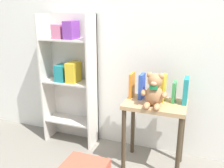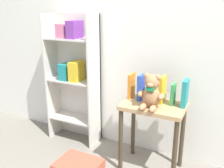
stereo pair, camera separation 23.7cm
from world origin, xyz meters
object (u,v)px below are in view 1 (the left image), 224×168
book_standing_green (174,92)px  book_standing_blue (142,86)px  display_table (155,116)px  bookshelf_side (70,74)px  book_standing_teal (186,91)px  teddy_bear (154,91)px  book_standing_orange (132,85)px  book_standing_yellow (163,88)px  book_standing_purple (152,87)px

book_standing_green → book_standing_blue: bearing=-177.9°
display_table → book_standing_blue: bearing=154.4°
bookshelf_side → book_standing_teal: 1.20m
teddy_bear → book_standing_teal: size_ratio=1.27×
book_standing_orange → book_standing_blue: size_ratio=0.99×
book_standing_blue → book_standing_yellow: size_ratio=0.97×
book_standing_yellow → book_standing_green: 0.10m
teddy_bear → book_standing_yellow: size_ratio=1.23×
bookshelf_side → book_standing_orange: (0.71, -0.10, -0.02)m
book_standing_orange → book_standing_blue: book_standing_blue is taller
book_standing_yellow → book_standing_green: book_standing_yellow is taller
teddy_bear → book_standing_purple: size_ratio=1.26×
book_standing_blue → book_standing_yellow: bearing=5.2°
book_standing_yellow → book_standing_blue: bearing=-174.3°
book_standing_yellow → book_standing_teal: (0.19, 0.00, -0.00)m
display_table → book_standing_purple: 0.26m
bookshelf_side → display_table: bookshelf_side is taller
bookshelf_side → book_standing_green: 1.11m
book_standing_orange → book_standing_purple: bearing=-1.1°
bookshelf_side → book_standing_blue: size_ratio=5.97×
display_table → book_standing_green: 0.28m
book_standing_purple → book_standing_yellow: size_ratio=0.98×
display_table → teddy_bear: teddy_bear is taller
teddy_bear → book_standing_yellow: teddy_bear is taller
book_standing_teal → bookshelf_side: bearing=174.5°
display_table → book_standing_blue: 0.30m
book_standing_blue → book_standing_teal: size_ratio=1.00×
book_standing_orange → book_standing_teal: 0.49m
book_standing_blue → display_table: bearing=-23.9°
book_standing_orange → book_standing_yellow: bearing=0.5°
book_standing_green → book_standing_teal: bearing=6.6°
teddy_bear → display_table: bearing=88.8°
book_standing_purple → book_standing_teal: (0.29, 0.01, -0.00)m
book_standing_orange → book_standing_teal: (0.49, 0.01, 0.00)m
bookshelf_side → book_standing_yellow: bookshelf_side is taller
teddy_bear → book_standing_teal: teddy_bear is taller
book_standing_orange → book_standing_green: bearing=-0.4°
display_table → book_standing_purple: size_ratio=2.75×
bookshelf_side → book_standing_teal: bearing=-4.5°
book_standing_orange → book_standing_purple: (0.19, -0.00, 0.00)m
teddy_bear → book_standing_blue: size_ratio=1.26×
book_standing_blue → teddy_bear: bearing=-44.5°
teddy_bear → book_standing_blue: bearing=133.7°
book_standing_green → book_standing_teal: book_standing_teal is taller
bookshelf_side → book_standing_yellow: size_ratio=5.81×
book_standing_purple → book_standing_teal: bearing=0.2°
book_standing_blue → book_standing_teal: same height
bookshelf_side → book_standing_purple: 0.91m
teddy_bear → book_standing_green: teddy_bear is taller
book_standing_blue → book_standing_purple: (0.10, 0.01, 0.00)m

